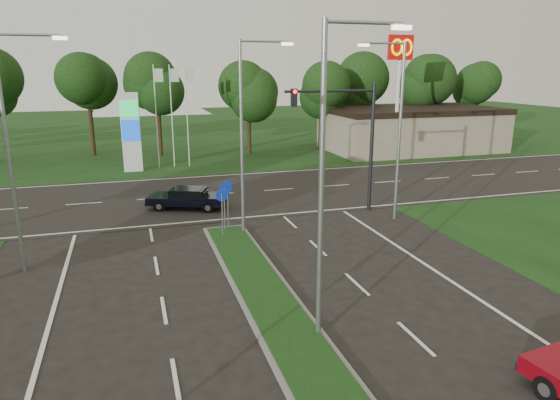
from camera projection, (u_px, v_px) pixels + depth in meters
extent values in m
cube|color=#143311|center=(165.00, 134.00, 60.00)|extent=(160.00, 50.00, 0.02)
cube|color=black|center=(203.00, 195.00, 31.34)|extent=(160.00, 12.00, 0.02)
cube|color=slate|center=(317.00, 377.00, 12.83)|extent=(2.00, 26.00, 0.12)
cube|color=gray|center=(411.00, 129.00, 48.11)|extent=(16.00, 9.00, 4.00)
cylinder|color=gray|center=(321.00, 190.00, 13.76)|extent=(0.16, 0.16, 9.00)
cylinder|color=gray|center=(364.00, 23.00, 12.94)|extent=(2.20, 0.10, 0.10)
cube|color=#FFF2CC|center=(402.00, 28.00, 13.28)|extent=(0.50, 0.22, 0.12)
cylinder|color=gray|center=(242.00, 141.00, 23.01)|extent=(0.16, 0.16, 9.00)
cylinder|color=gray|center=(264.00, 41.00, 22.19)|extent=(2.20, 0.10, 0.10)
cube|color=#FFF2CC|center=(287.00, 44.00, 22.53)|extent=(0.50, 0.22, 0.12)
cylinder|color=gray|center=(9.00, 158.00, 18.54)|extent=(0.16, 0.16, 9.00)
cylinder|color=gray|center=(26.00, 35.00, 17.72)|extent=(2.20, 0.10, 0.10)
cube|color=#FFF2CC|center=(60.00, 38.00, 18.06)|extent=(0.50, 0.22, 0.12)
cylinder|color=gray|center=(399.00, 134.00, 25.32)|extent=(0.16, 0.16, 9.00)
cylinder|color=gray|center=(385.00, 43.00, 23.88)|extent=(2.20, 0.10, 0.10)
cube|color=#FFF2CC|center=(364.00, 45.00, 23.60)|extent=(0.50, 0.22, 0.12)
cylinder|color=black|center=(371.00, 148.00, 27.28)|extent=(0.20, 0.20, 7.00)
cylinder|color=black|center=(331.00, 91.00, 25.78)|extent=(5.00, 0.14, 0.14)
cube|color=black|center=(294.00, 98.00, 25.30)|extent=(0.28, 0.28, 0.90)
sphere|color=#FF190C|center=(295.00, 92.00, 25.05)|extent=(0.20, 0.20, 0.20)
cylinder|color=gray|center=(222.00, 216.00, 23.11)|extent=(0.06, 0.06, 2.20)
cylinder|color=#0C26A5|center=(222.00, 195.00, 22.85)|extent=(0.56, 0.04, 0.56)
cylinder|color=gray|center=(225.00, 210.00, 24.12)|extent=(0.06, 0.06, 2.20)
cylinder|color=#0C26A5|center=(224.00, 190.00, 23.86)|extent=(0.56, 0.04, 0.56)
cylinder|color=gray|center=(228.00, 206.00, 24.85)|extent=(0.06, 0.06, 2.20)
cylinder|color=#0C26A5|center=(227.00, 186.00, 24.60)|extent=(0.56, 0.04, 0.56)
cube|color=silver|center=(131.00, 133.00, 37.76)|extent=(1.40, 0.30, 6.00)
cube|color=#0CA53F|center=(129.00, 109.00, 37.13)|extent=(1.30, 0.08, 1.20)
cube|color=#0C3FBF|center=(131.00, 130.00, 37.55)|extent=(1.30, 0.08, 1.60)
cylinder|color=silver|center=(156.00, 117.00, 38.99)|extent=(0.08, 0.08, 8.00)
cube|color=#B2D8B2|center=(158.00, 75.00, 38.27)|extent=(0.70, 0.02, 1.00)
cylinder|color=silver|center=(172.00, 117.00, 39.33)|extent=(0.08, 0.08, 8.00)
cube|color=#B2D8B2|center=(174.00, 75.00, 38.61)|extent=(0.70, 0.02, 1.00)
cylinder|color=silver|center=(187.00, 117.00, 39.67)|extent=(0.08, 0.08, 8.00)
cube|color=#B2D8B2|center=(190.00, 75.00, 38.95)|extent=(0.70, 0.02, 1.00)
cylinder|color=silver|center=(397.00, 101.00, 42.52)|extent=(0.30, 0.30, 10.00)
cube|color=#BF0C07|center=(401.00, 47.00, 41.39)|extent=(2.20, 0.35, 2.00)
torus|color=#FFC600|center=(397.00, 47.00, 41.06)|extent=(1.06, 0.16, 1.06)
torus|color=#FFC600|center=(407.00, 47.00, 41.31)|extent=(1.06, 0.16, 1.06)
cylinder|color=black|center=(176.00, 131.00, 45.57)|extent=(0.36, 0.36, 4.40)
sphere|color=black|center=(173.00, 82.00, 44.46)|extent=(6.00, 6.00, 6.00)
sphere|color=black|center=(176.00, 71.00, 44.11)|extent=(4.80, 4.80, 4.80)
cylinder|color=black|center=(547.00, 389.00, 11.94)|extent=(0.29, 0.66, 0.64)
cube|color=black|center=(187.00, 199.00, 28.30)|extent=(4.65, 3.24, 0.44)
cube|color=black|center=(188.00, 192.00, 28.19)|extent=(2.32, 2.10, 0.41)
cube|color=black|center=(188.00, 189.00, 28.14)|extent=(1.96, 1.89, 0.04)
cylinder|color=black|center=(159.00, 206.00, 27.71)|extent=(0.64, 0.41, 0.61)
cylinder|color=black|center=(168.00, 199.00, 29.25)|extent=(0.64, 0.41, 0.61)
cylinder|color=black|center=(208.00, 208.00, 27.48)|extent=(0.64, 0.41, 0.61)
cylinder|color=black|center=(214.00, 200.00, 29.02)|extent=(0.64, 0.41, 0.61)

